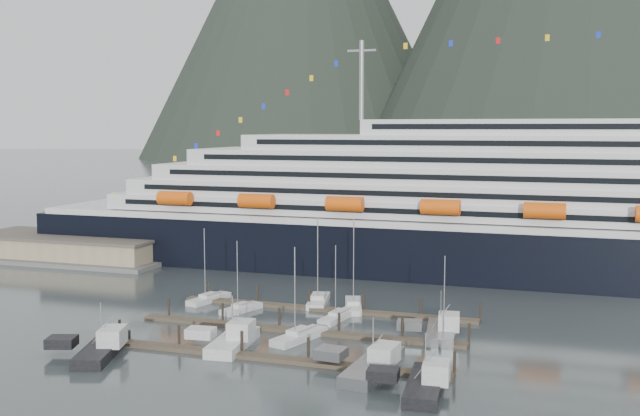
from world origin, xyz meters
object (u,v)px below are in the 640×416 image
Objects in this scene: cruise_ship at (564,216)px; trawler_c at (372,364)px; sailboat_e at (209,299)px; warehouse at (71,249)px; trawler_e at (440,331)px; sailboat_f at (318,301)px; sailboat_g at (353,306)px; sailboat_h at (444,338)px; sailboat_a at (241,309)px; trawler_a at (101,348)px; sailboat_d at (338,317)px; trawler_b at (232,340)px; trawler_d at (424,383)px; sailboat_c at (299,337)px.

cruise_ship is 69.28m from trawler_c.
warehouse is at bearing 74.06° from sailboat_e.
trawler_c is 17.67m from trawler_e.
sailboat_f is 1.29× the size of trawler_e.
warehouse is at bearing 55.28° from sailboat_g.
sailboat_f is 27.38m from sailboat_h.
warehouse is 3.94× the size of sailboat_a.
sailboat_g reaches higher than sailboat_e.
sailboat_e is at bearing -29.25° from warehouse.
sailboat_g is (16.19, 7.44, 0.03)m from sailboat_a.
sailboat_e is 0.91× the size of trawler_a.
sailboat_a is at bearing -105.90° from sailboat_e.
warehouse is 73.86m from trawler_a.
trawler_b is at bearing 163.10° from sailboat_d.
trawler_a is at bearing 113.61° from trawler_b.
sailboat_h is 16.58m from trawler_c.
cruise_ship is at bearing -39.45° from trawler_b.
trawler_d is at bearing -100.89° from cruise_ship.
sailboat_h is 45.12m from trawler_a.
sailboat_c is 12.43m from sailboat_d.
sailboat_d reaches higher than trawler_b.
trawler_a is at bearing 102.15° from trawler_c.
sailboat_a reaches higher than trawler_e.
sailboat_g is (6.27, -1.14, -0.02)m from sailboat_f.
sailboat_e is at bearing 57.57° from trawler_c.
trawler_b reaches higher than trawler_d.
sailboat_g reaches higher than trawler_c.
trawler_c is (26.81, -21.68, 0.52)m from sailboat_a.
sailboat_h is 20.19m from trawler_d.
sailboat_d is 0.94× the size of trawler_d.
sailboat_c is 0.96× the size of trawler_a.
sailboat_d is at bearing 66.35° from sailboat_h.
sailboat_a is at bearing -137.43° from cruise_ship.
trawler_c is (-20.58, -65.21, -11.12)m from cruise_ship.
sailboat_f is 1.22× the size of sailboat_h.
trawler_b is at bearing -133.31° from sailboat_e.
sailboat_g is (70.82, -23.15, -1.82)m from warehouse.
trawler_d is 1.08× the size of trawler_e.
sailboat_e is at bearing 72.80° from sailboat_h.
sailboat_f reaches higher than sailboat_e.
trawler_e is at bearing 0.01° from trawler_d.
warehouse is 3.81× the size of trawler_b.
sailboat_e is (-23.77, 4.11, 0.02)m from sailboat_d.
sailboat_e is (-55.28, -39.12, -11.64)m from cruise_ship.
sailboat_d is at bearing -126.09° from cruise_ship.
trawler_c is (10.62, -29.12, 0.49)m from sailboat_g.
cruise_ship is 65.75m from sailboat_c.
sailboat_a reaches higher than trawler_b.
sailboat_d reaches higher than trawler_a.
trawler_a is 0.97× the size of trawler_c.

